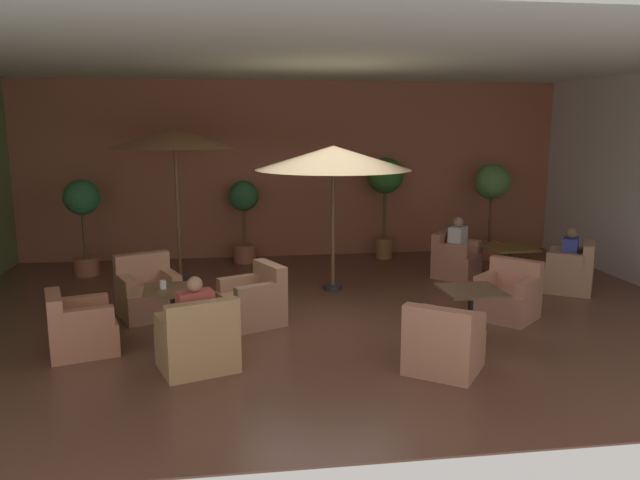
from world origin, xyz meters
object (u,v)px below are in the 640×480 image
Objects in this scene: armchair_mid_center_north at (571,272)px; patron_by_window at (458,238)px; patron_with_friend at (570,249)px; cafe_table_front_left at (173,301)px; iced_drink_cup at (163,285)px; armchair_front_right_east at (508,297)px; patio_umbrella_tall_red at (175,139)px; armchair_front_left_west at (253,302)px; armchair_front_left_north at (148,294)px; cafe_table_front_right at (471,301)px; armchair_front_left_south at (198,343)px; potted_tree_mid_left at (491,194)px; armchair_mid_center_east at (455,260)px; potted_tree_left_corner at (83,211)px; armchair_front_left_east at (79,329)px; cafe_table_mid_center at (510,255)px; patron_blue_shirt at (196,308)px; potted_tree_right_corner at (244,211)px; potted_tree_mid_right at (385,184)px; patio_umbrella_center_beige at (333,158)px; armchair_front_right_north at (443,346)px.

armchair_mid_center_north is 2.00m from patron_by_window.
armchair_mid_center_north is 0.39m from patron_with_friend.
iced_drink_cup is (-0.12, 0.01, 0.22)m from cafe_table_front_left.
patio_umbrella_tall_red reaches higher than armchair_front_right_east.
armchair_mid_center_north reaches higher than armchair_front_left_west.
armchair_front_left_north is at bearing 113.50° from cafe_table_front_left.
cafe_table_front_right is 3.38m from patron_by_window.
potted_tree_mid_left is (5.69, 5.15, 1.05)m from armchair_front_left_south.
armchair_mid_center_east is at bearing 142.49° from armchair_mid_center_north.
armchair_front_left_west is at bearing -65.37° from patio_umbrella_tall_red.
armchair_front_left_east is at bearing -78.44° from potted_tree_left_corner.
iced_drink_cup is (-4.82, -0.22, 0.42)m from armchair_front_right_east.
patio_umbrella_tall_red is at bearing 165.80° from patron_with_friend.
cafe_table_mid_center is (4.51, 1.55, 0.21)m from armchair_front_left_west.
potted_tree_mid_left reaches higher than patron_blue_shirt.
potted_tree_right_corner reaches higher than cafe_table_mid_center.
patron_by_window reaches higher than cafe_table_front_right.
cafe_table_front_right is 3.39m from armchair_mid_center_east.
potted_tree_right_corner is (-2.81, 5.04, 0.53)m from cafe_table_front_right.
armchair_front_left_south is at bearing -82.66° from patio_umbrella_tall_red.
potted_tree_mid_left is at bearing -10.23° from potted_tree_mid_right.
patio_umbrella_tall_red reaches higher than potted_tree_mid_left.
patio_umbrella_tall_red is 1.63× the size of potted_tree_right_corner.
potted_tree_mid_right is 2.95m from potted_tree_right_corner.
cafe_table_front_right is 3.28m from armchair_mid_center_north.
patio_umbrella_center_beige is 1.44× the size of potted_tree_left_corner.
cafe_table_mid_center is 0.49× the size of potted_tree_right_corner.
armchair_front_left_north reaches higher than cafe_table_front_right.
potted_tree_mid_left is at bearing 8.47° from patio_umbrella_tall_red.
armchair_front_right_east is 2.45m from armchair_mid_center_east.
armchair_front_left_east is 0.90× the size of armchair_mid_center_north.
potted_tree_mid_left reaches higher than armchair_front_left_west.
cafe_table_front_left is 7.14× the size of iced_drink_cup.
potted_tree_right_corner is (1.46, 3.42, 0.73)m from armchair_front_left_north.
armchair_mid_center_east is at bearing -5.27° from patio_umbrella_tall_red.
armchair_front_right_north is (3.12, -1.52, -0.21)m from cafe_table_front_left.
armchair_front_left_east is 0.90× the size of armchair_front_right_east.
armchair_front_right_east reaches higher than armchair_front_right_north.
armchair_mid_center_north is 0.50× the size of potted_tree_mid_right.
patio_umbrella_center_beige is at bearing 41.16° from cafe_table_front_left.
potted_tree_mid_right is at bearing 117.12° from patron_by_window.
armchair_front_left_west is at bearing -169.46° from armchair_mid_center_north.
cafe_table_front_left is at bearing -7.21° from iced_drink_cup.
potted_tree_mid_left reaches higher than potted_tree_left_corner.
armchair_mid_center_north is 0.64× the size of potted_tree_right_corner.
patron_blue_shirt is at bearing -66.06° from iced_drink_cup.
cafe_table_mid_center is at bearing 146.29° from armchair_mid_center_north.
potted_tree_left_corner is at bearing 170.95° from armchair_mid_center_east.
armchair_front_left_north is 0.40× the size of patio_umbrella_center_beige.
armchair_front_left_west is 0.96× the size of armchair_front_right_north.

